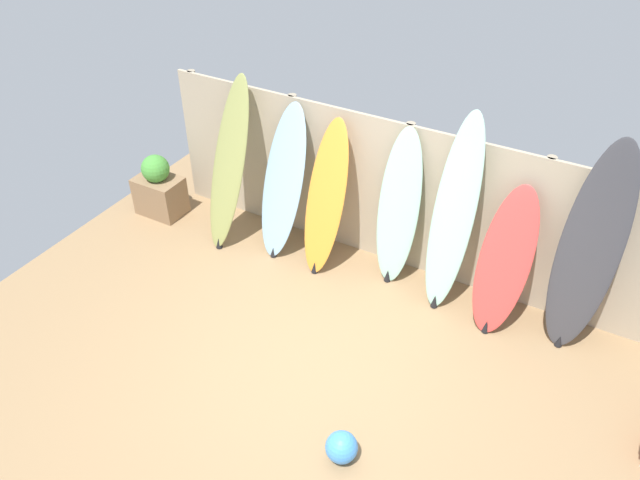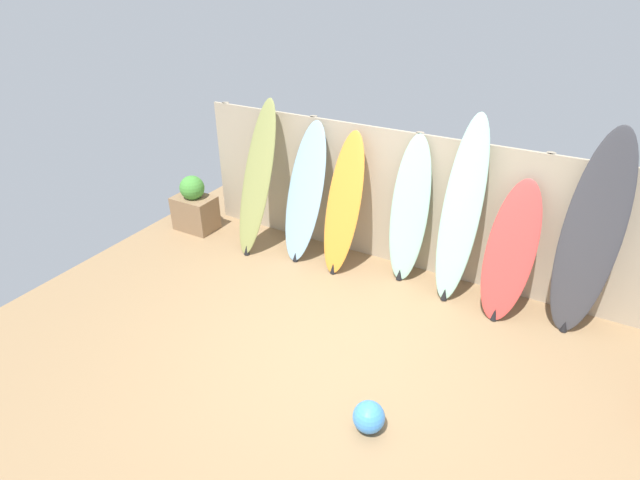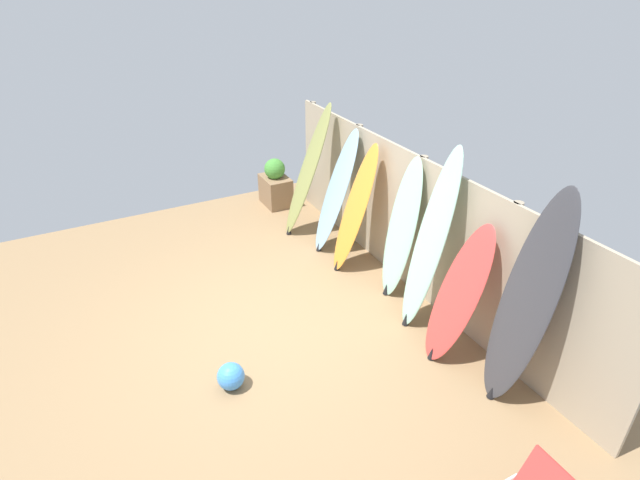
{
  "view_description": "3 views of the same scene",
  "coord_description": "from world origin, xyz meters",
  "px_view_note": "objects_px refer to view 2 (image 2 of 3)",
  "views": [
    {
      "loc": [
        2.04,
        -3.54,
        4.73
      ],
      "look_at": [
        -0.48,
        0.96,
        0.82
      ],
      "focal_mm": 35.0,
      "sensor_mm": 36.0,
      "label": 1
    },
    {
      "loc": [
        1.75,
        -3.52,
        3.58
      ],
      "look_at": [
        -0.46,
        0.45,
        1.01
      ],
      "focal_mm": 28.0,
      "sensor_mm": 36.0,
      "label": 2
    },
    {
      "loc": [
        4.36,
        -1.64,
        3.82
      ],
      "look_at": [
        -0.38,
        0.86,
        0.79
      ],
      "focal_mm": 28.0,
      "sensor_mm": 36.0,
      "label": 3
    }
  ],
  "objects_px": {
    "surfboard_skyblue_1": "(305,193)",
    "surfboard_red_5": "(510,253)",
    "surfboard_orange_2": "(343,205)",
    "surfboard_seafoam_4": "(461,213)",
    "beach_ball": "(369,417)",
    "surfboard_olive_0": "(257,179)",
    "surfboard_charcoal_6": "(591,236)",
    "planter_box": "(195,206)",
    "surfboard_seafoam_3": "(409,212)"
  },
  "relations": [
    {
      "from": "surfboard_skyblue_1",
      "to": "surfboard_red_5",
      "type": "distance_m",
      "value": 2.63
    },
    {
      "from": "surfboard_red_5",
      "to": "surfboard_orange_2",
      "type": "bearing_deg",
      "value": -179.38
    },
    {
      "from": "surfboard_seafoam_4",
      "to": "beach_ball",
      "type": "relative_size",
      "value": 7.73
    },
    {
      "from": "surfboard_olive_0",
      "to": "surfboard_skyblue_1",
      "type": "distance_m",
      "value": 0.7
    },
    {
      "from": "surfboard_charcoal_6",
      "to": "beach_ball",
      "type": "distance_m",
      "value": 2.94
    },
    {
      "from": "surfboard_charcoal_6",
      "to": "planter_box",
      "type": "height_order",
      "value": "surfboard_charcoal_6"
    },
    {
      "from": "surfboard_seafoam_3",
      "to": "surfboard_seafoam_4",
      "type": "xyz_separation_m",
      "value": [
        0.63,
        -0.08,
        0.17
      ]
    },
    {
      "from": "surfboard_charcoal_6",
      "to": "planter_box",
      "type": "xyz_separation_m",
      "value": [
        -5.15,
        -0.29,
        -0.74
      ]
    },
    {
      "from": "planter_box",
      "to": "beach_ball",
      "type": "xyz_separation_m",
      "value": [
        3.81,
        -2.14,
        -0.22
      ]
    },
    {
      "from": "surfboard_orange_2",
      "to": "surfboard_seafoam_4",
      "type": "relative_size",
      "value": 0.82
    },
    {
      "from": "surfboard_seafoam_4",
      "to": "surfboard_charcoal_6",
      "type": "height_order",
      "value": "surfboard_charcoal_6"
    },
    {
      "from": "surfboard_seafoam_3",
      "to": "surfboard_skyblue_1",
      "type": "bearing_deg",
      "value": -174.28
    },
    {
      "from": "surfboard_seafoam_3",
      "to": "surfboard_orange_2",
      "type": "bearing_deg",
      "value": -167.67
    },
    {
      "from": "surfboard_skyblue_1",
      "to": "surfboard_seafoam_3",
      "type": "relative_size",
      "value": 0.99
    },
    {
      "from": "surfboard_seafoam_4",
      "to": "surfboard_olive_0",
      "type": "bearing_deg",
      "value": -176.26
    },
    {
      "from": "surfboard_olive_0",
      "to": "surfboard_red_5",
      "type": "bearing_deg",
      "value": 1.72
    },
    {
      "from": "surfboard_seafoam_3",
      "to": "surfboard_red_5",
      "type": "relative_size",
      "value": 1.19
    },
    {
      "from": "surfboard_skyblue_1",
      "to": "surfboard_red_5",
      "type": "relative_size",
      "value": 1.17
    },
    {
      "from": "surfboard_olive_0",
      "to": "planter_box",
      "type": "relative_size",
      "value": 2.39
    },
    {
      "from": "surfboard_olive_0",
      "to": "beach_ball",
      "type": "xyz_separation_m",
      "value": [
        2.68,
        -2.21,
        -0.86
      ]
    },
    {
      "from": "surfboard_seafoam_4",
      "to": "beach_ball",
      "type": "distance_m",
      "value": 2.57
    },
    {
      "from": "surfboard_red_5",
      "to": "surfboard_charcoal_6",
      "type": "distance_m",
      "value": 0.8
    },
    {
      "from": "surfboard_skyblue_1",
      "to": "surfboard_seafoam_3",
      "type": "xyz_separation_m",
      "value": [
        1.39,
        0.14,
        0.01
      ]
    },
    {
      "from": "surfboard_skyblue_1",
      "to": "surfboard_charcoal_6",
      "type": "distance_m",
      "value": 3.35
    },
    {
      "from": "surfboard_orange_2",
      "to": "surfboard_seafoam_4",
      "type": "height_order",
      "value": "surfboard_seafoam_4"
    },
    {
      "from": "surfboard_charcoal_6",
      "to": "surfboard_skyblue_1",
      "type": "bearing_deg",
      "value": -178.22
    },
    {
      "from": "surfboard_seafoam_3",
      "to": "surfboard_charcoal_6",
      "type": "bearing_deg",
      "value": -1.05
    },
    {
      "from": "surfboard_seafoam_3",
      "to": "surfboard_charcoal_6",
      "type": "distance_m",
      "value": 1.96
    },
    {
      "from": "surfboard_olive_0",
      "to": "surfboard_seafoam_3",
      "type": "relative_size",
      "value": 1.1
    },
    {
      "from": "beach_ball",
      "to": "surfboard_orange_2",
      "type": "bearing_deg",
      "value": 121.74
    },
    {
      "from": "surfboard_seafoam_4",
      "to": "planter_box",
      "type": "distance_m",
      "value": 3.9
    },
    {
      "from": "beach_ball",
      "to": "surfboard_seafoam_4",
      "type": "bearing_deg",
      "value": 89.54
    },
    {
      "from": "surfboard_seafoam_3",
      "to": "surfboard_red_5",
      "type": "height_order",
      "value": "surfboard_seafoam_3"
    },
    {
      "from": "surfboard_charcoal_6",
      "to": "beach_ball",
      "type": "relative_size",
      "value": 7.91
    },
    {
      "from": "surfboard_orange_2",
      "to": "surfboard_seafoam_3",
      "type": "relative_size",
      "value": 0.97
    },
    {
      "from": "surfboard_seafoam_3",
      "to": "planter_box",
      "type": "xyz_separation_m",
      "value": [
        -3.2,
        -0.33,
        -0.54
      ]
    },
    {
      "from": "surfboard_olive_0",
      "to": "surfboard_seafoam_4",
      "type": "distance_m",
      "value": 2.7
    },
    {
      "from": "surfboard_red_5",
      "to": "beach_ball",
      "type": "distance_m",
      "value": 2.47
    },
    {
      "from": "planter_box",
      "to": "beach_ball",
      "type": "bearing_deg",
      "value": -29.32
    },
    {
      "from": "surfboard_skyblue_1",
      "to": "surfboard_charcoal_6",
      "type": "xyz_separation_m",
      "value": [
        3.34,
        0.1,
        0.21
      ]
    },
    {
      "from": "surfboard_olive_0",
      "to": "surfboard_seafoam_3",
      "type": "distance_m",
      "value": 2.09
    },
    {
      "from": "surfboard_skyblue_1",
      "to": "planter_box",
      "type": "xyz_separation_m",
      "value": [
        -1.81,
        -0.19,
        -0.53
      ]
    },
    {
      "from": "surfboard_red_5",
      "to": "surfboard_skyblue_1",
      "type": "bearing_deg",
      "value": 179.67
    },
    {
      "from": "surfboard_olive_0",
      "to": "surfboard_orange_2",
      "type": "bearing_deg",
      "value": 3.5
    },
    {
      "from": "planter_box",
      "to": "surfboard_seafoam_4",
      "type": "bearing_deg",
      "value": 3.79
    },
    {
      "from": "surfboard_skyblue_1",
      "to": "planter_box",
      "type": "distance_m",
      "value": 1.89
    },
    {
      "from": "surfboard_olive_0",
      "to": "surfboard_seafoam_3",
      "type": "xyz_separation_m",
      "value": [
        2.07,
        0.25,
        -0.1
      ]
    },
    {
      "from": "surfboard_skyblue_1",
      "to": "planter_box",
      "type": "relative_size",
      "value": 2.14
    },
    {
      "from": "surfboard_orange_2",
      "to": "beach_ball",
      "type": "relative_size",
      "value": 6.32
    },
    {
      "from": "surfboard_olive_0",
      "to": "surfboard_orange_2",
      "type": "height_order",
      "value": "surfboard_olive_0"
    }
  ]
}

